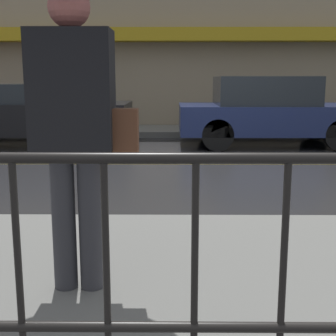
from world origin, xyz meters
TOP-DOWN VIEW (x-y plane):
  - ground_plane at (0.00, 0.00)m, footprint 80.00×80.00m
  - sidewalk_near at (0.00, -5.11)m, footprint 28.00×3.13m
  - sidewalk_far at (0.00, 4.51)m, footprint 28.00×1.91m
  - lane_marking at (0.00, 0.00)m, footprint 25.20×0.12m
  - building_storefront at (0.00, 5.59)m, footprint 28.00×0.85m
  - car_black at (-4.16, 2.34)m, footprint 4.78×1.95m
  - car_navy at (1.30, 2.34)m, footprint 3.95×1.94m

SIDE VIEW (x-z plane):
  - ground_plane at x=0.00m, z-range 0.00..0.00m
  - lane_marking at x=0.00m, z-range 0.00..0.01m
  - sidewalk_near at x=0.00m, z-range 0.00..0.15m
  - sidewalk_far at x=0.00m, z-range 0.00..0.15m
  - car_black at x=-4.16m, z-range 0.04..1.36m
  - car_navy at x=1.30m, z-range 0.01..1.48m
  - building_storefront at x=0.00m, z-range -0.03..6.31m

